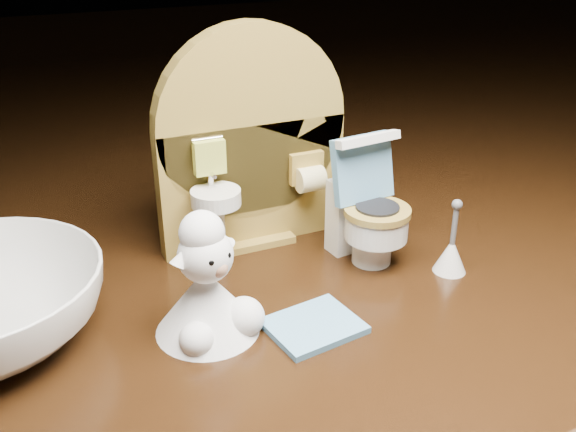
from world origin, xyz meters
name	(u,v)px	position (x,y,z in m)	size (l,w,h in m)	color
backdrop_panel	(251,152)	(0.00, 0.06, 0.07)	(0.13, 0.05, 0.15)	olive
toy_toilet	(366,214)	(0.06, 0.01, 0.03)	(0.05, 0.06, 0.09)	white
bath_mat	(314,326)	(-0.01, -0.05, 0.00)	(0.05, 0.04, 0.00)	#5C97C2
toilet_brush	(451,253)	(0.10, -0.03, 0.01)	(0.02, 0.02, 0.05)	white
plush_lamb	(208,292)	(-0.06, -0.03, 0.03)	(0.06, 0.06, 0.07)	white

